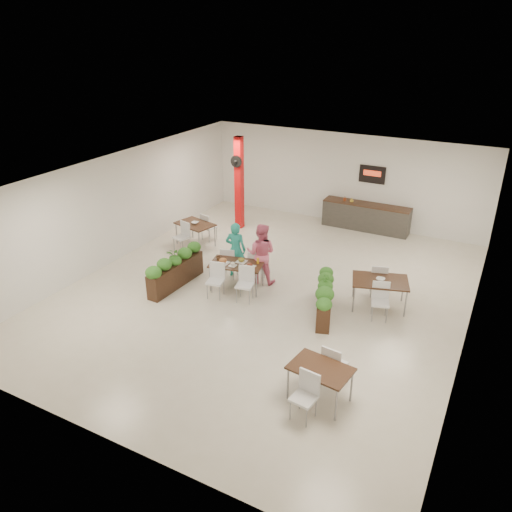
{
  "coord_description": "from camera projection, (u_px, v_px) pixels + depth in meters",
  "views": [
    {
      "loc": [
        5.23,
        -10.56,
        6.53
      ],
      "look_at": [
        -0.23,
        -0.21,
        1.1
      ],
      "focal_mm": 35.0,
      "sensor_mm": 36.0,
      "label": 1
    }
  ],
  "objects": [
    {
      "name": "diner_man",
      "position": [
        236.0,
        250.0,
        13.97
      ],
      "size": [
        0.66,
        0.5,
        1.61
      ],
      "primitive_type": "imported",
      "rotation": [
        0.0,
        0.0,
        3.36
      ],
      "color": "teal",
      "rests_on": "ground"
    },
    {
      "name": "service_counter",
      "position": [
        366.0,
        216.0,
        17.34
      ],
      "size": [
        3.0,
        0.64,
        2.2
      ],
      "color": "#32302D",
      "rests_on": "ground"
    },
    {
      "name": "red_column",
      "position": [
        239.0,
        182.0,
        17.05
      ],
      "size": [
        0.4,
        0.41,
        3.2
      ],
      "color": "red",
      "rests_on": "ground"
    },
    {
      "name": "ground",
      "position": [
        267.0,
        292.0,
        13.43
      ],
      "size": [
        12.0,
        12.0,
        0.0
      ],
      "primitive_type": "plane",
      "color": "beige",
      "rests_on": "ground"
    },
    {
      "name": "planter_left",
      "position": [
        176.0,
        268.0,
        13.53
      ],
      "size": [
        0.47,
        2.14,
        1.12
      ],
      "rotation": [
        0.0,
        0.0,
        1.53
      ],
      "color": "black",
      "rests_on": "ground"
    },
    {
      "name": "room_shell",
      "position": [
        268.0,
        222.0,
        12.59
      ],
      "size": [
        10.1,
        12.1,
        3.22
      ],
      "color": "white",
      "rests_on": "ground"
    },
    {
      "name": "side_table_b",
      "position": [
        380.0,
        284.0,
        12.47
      ],
      "size": [
        1.58,
        1.67,
        0.92
      ],
      "rotation": [
        0.0,
        0.0,
        0.3
      ],
      "color": "black",
      "rests_on": "ground"
    },
    {
      "name": "diner_woman",
      "position": [
        261.0,
        254.0,
        13.61
      ],
      "size": [
        0.96,
        0.82,
        1.72
      ],
      "primitive_type": "imported",
      "rotation": [
        0.0,
        0.0,
        3.36
      ],
      "color": "pink",
      "rests_on": "ground"
    },
    {
      "name": "main_table",
      "position": [
        236.0,
        267.0,
        13.35
      ],
      "size": [
        1.54,
        1.85,
        0.92
      ],
      "rotation": [
        0.0,
        0.0,
        0.22
      ],
      "color": "black",
      "rests_on": "ground"
    },
    {
      "name": "side_table_c",
      "position": [
        320.0,
        373.0,
        9.3
      ],
      "size": [
        1.23,
        1.66,
        0.92
      ],
      "rotation": [
        0.0,
        0.0,
        -0.13
      ],
      "color": "black",
      "rests_on": "ground"
    },
    {
      "name": "planter_right",
      "position": [
        325.0,
        295.0,
        12.24
      ],
      "size": [
        0.92,
        1.94,
        1.06
      ],
      "rotation": [
        0.0,
        0.0,
        1.9
      ],
      "color": "black",
      "rests_on": "ground"
    },
    {
      "name": "side_table_a",
      "position": [
        195.0,
        227.0,
        16.03
      ],
      "size": [
        1.37,
        1.67,
        0.92
      ],
      "rotation": [
        0.0,
        0.0,
        -0.24
      ],
      "color": "black",
      "rests_on": "ground"
    }
  ]
}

